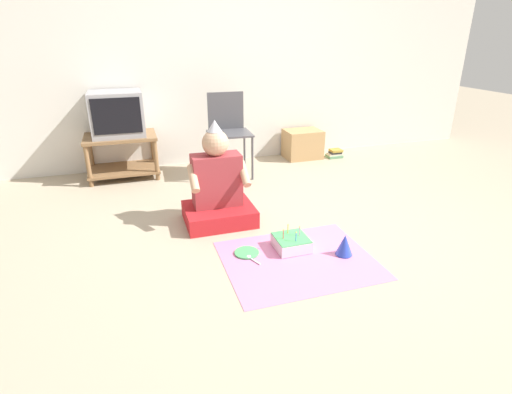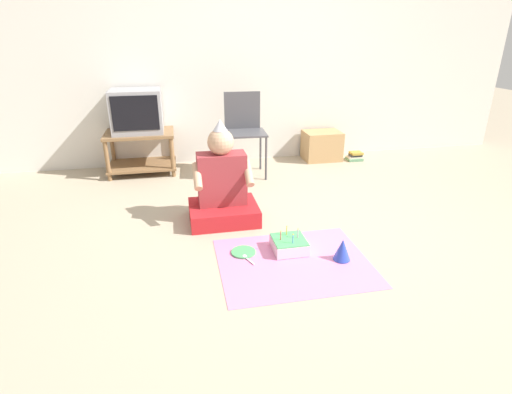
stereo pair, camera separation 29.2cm
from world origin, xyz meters
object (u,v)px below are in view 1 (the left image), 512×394
object	(u,v)px
party_hat_blue	(345,245)
cardboard_box_stack	(303,144)
tv	(117,114)
book_pile	(335,154)
birthday_cake	(291,243)
person_seated	(218,190)
folding_chair	(228,127)
paper_plate	(247,253)

from	to	relation	value
party_hat_blue	cardboard_box_stack	bearing A→B (deg)	73.28
tv	cardboard_box_stack	distance (m)	2.20
tv	book_pile	distance (m)	2.62
birthday_cake	party_hat_blue	distance (m)	0.38
book_pile	birthday_cake	xyz separation A→B (m)	(-1.41, -1.96, 0.01)
cardboard_box_stack	person_seated	bearing A→B (deg)	-133.94
book_pile	person_seated	size ratio (longest dim) A/B	0.23
book_pile	party_hat_blue	world-z (taller)	party_hat_blue
birthday_cake	tv	bearing A→B (deg)	118.96
folding_chair	cardboard_box_stack	xyz separation A→B (m)	(1.03, 0.32, -0.35)
folding_chair	birthday_cake	xyz separation A→B (m)	(0.02, -1.77, -0.47)
folding_chair	person_seated	bearing A→B (deg)	-108.39
cardboard_box_stack	person_seated	size ratio (longest dim) A/B	0.52
tv	party_hat_blue	world-z (taller)	tv
tv	party_hat_blue	distance (m)	2.74
folding_chair	party_hat_blue	xyz separation A→B (m)	(0.34, -1.96, -0.44)
person_seated	party_hat_blue	world-z (taller)	person_seated
person_seated	birthday_cake	world-z (taller)	person_seated
birthday_cake	folding_chair	bearing A→B (deg)	90.56
cardboard_box_stack	paper_plate	size ratio (longest dim) A/B	2.52
person_seated	birthday_cake	distance (m)	0.77
book_pile	person_seated	distance (m)	2.26
party_hat_blue	paper_plate	size ratio (longest dim) A/B	0.88
tv	paper_plate	bearing A→B (deg)	-68.30
cardboard_box_stack	birthday_cake	size ratio (longest dim) A/B	1.86
tv	cardboard_box_stack	bearing A→B (deg)	1.17
book_pile	birthday_cake	size ratio (longest dim) A/B	0.81
paper_plate	tv	bearing A→B (deg)	111.70
cardboard_box_stack	book_pile	xyz separation A→B (m)	(0.40, -0.12, -0.13)
book_pile	birthday_cake	world-z (taller)	birthday_cake
book_pile	party_hat_blue	distance (m)	2.41
person_seated	cardboard_box_stack	bearing A→B (deg)	46.06
birthday_cake	party_hat_blue	size ratio (longest dim) A/B	1.54
folding_chair	person_seated	world-z (taller)	folding_chair
folding_chair	paper_plate	size ratio (longest dim) A/B	5.03
cardboard_box_stack	birthday_cake	world-z (taller)	cardboard_box_stack
tv	book_pile	xyz separation A→B (m)	(2.54, -0.08, -0.64)
cardboard_box_stack	paper_plate	distance (m)	2.46
folding_chair	party_hat_blue	size ratio (longest dim) A/B	5.74
birthday_cake	paper_plate	distance (m)	0.33
person_seated	birthday_cake	bearing A→B (deg)	-57.51
person_seated	birthday_cake	xyz separation A→B (m)	(0.40, -0.63, -0.22)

